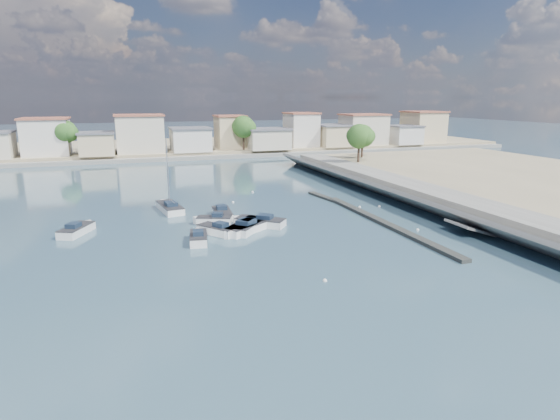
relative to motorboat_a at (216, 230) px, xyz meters
name	(u,v)px	position (x,y,z in m)	size (l,w,h in m)	color
ground	(249,182)	(10.89, 27.56, -0.38)	(400.00, 400.00, 0.00)	#273E4F
seawall_walkway	(454,203)	(29.39, 0.56, 0.52)	(5.00, 90.00, 1.80)	slate
breakwater	(371,217)	(17.80, 0.24, -0.21)	(2.00, 31.02, 0.35)	black
far_shore_land	(197,147)	(10.89, 79.56, 0.32)	(160.00, 40.00, 1.40)	gray
far_shore_quay	(212,157)	(10.89, 58.56, 0.02)	(160.00, 2.50, 0.80)	slate
far_town	(251,134)	(21.61, 64.48, 4.56)	(113.01, 12.80, 8.35)	beige
shore_trees	(251,131)	(19.23, 55.67, 5.84)	(74.56, 38.32, 7.92)	#38281E
motorboat_a	(216,230)	(0.00, 0.00, 0.00)	(3.93, 4.56, 1.48)	white
motorboat_b	(198,238)	(-2.11, -2.17, 0.00)	(2.17, 4.41, 1.48)	white
motorboat_c	(258,222)	(4.88, 1.56, 0.00)	(5.33, 4.85, 1.48)	white
motorboat_d	(243,229)	(2.65, -0.73, 0.00)	(5.10, 4.36, 1.48)	white
motorboat_e	(78,230)	(-13.19, 4.52, 0.00)	(3.54, 4.85, 1.48)	white
motorboat_f	(212,221)	(0.37, 3.75, 0.00)	(4.17, 2.75, 1.48)	white
motorboat_g	(223,214)	(1.99, 6.12, 0.00)	(2.25, 5.55, 1.48)	white
motorboat_h	(249,226)	(3.58, 0.48, 0.00)	(5.47, 5.91, 1.48)	white
sailboat	(169,207)	(-3.41, 11.56, 0.03)	(2.93, 6.84, 9.00)	white
mooring_buoys	(322,214)	(13.36, 3.69, -0.33)	(17.13, 34.53, 0.33)	white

